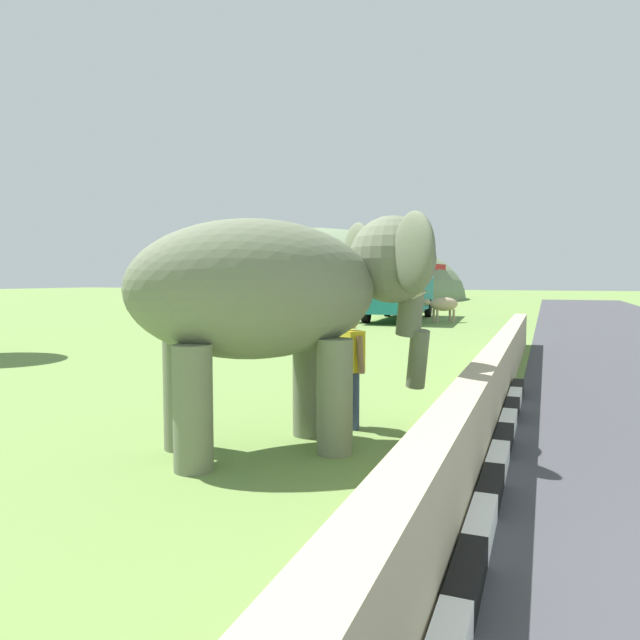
{
  "coord_description": "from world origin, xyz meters",
  "views": [
    {
      "loc": [
        -3.72,
        3.18,
        2.12
      ],
      "look_at": [
        3.14,
        5.86,
        1.6
      ],
      "focal_mm": 32.51,
      "sensor_mm": 36.0,
      "label": 1
    }
  ],
  "objects_px": {
    "elephant": "(285,293)",
    "cow_mid": "(443,305)",
    "bus_red": "(415,279)",
    "cow_near": "(331,308)",
    "person_handler": "(351,364)",
    "cow_far": "(355,305)",
    "bus_teal": "(400,280)",
    "bus_orange": "(381,279)"
  },
  "relations": [
    {
      "from": "bus_teal",
      "to": "elephant",
      "type": "bearing_deg",
      "value": -169.94
    },
    {
      "from": "cow_near",
      "to": "bus_red",
      "type": "bearing_deg",
      "value": 4.91
    },
    {
      "from": "person_handler",
      "to": "cow_near",
      "type": "relative_size",
      "value": 0.96
    },
    {
      "from": "bus_teal",
      "to": "cow_far",
      "type": "relative_size",
      "value": 4.35
    },
    {
      "from": "elephant",
      "to": "cow_far",
      "type": "height_order",
      "value": "elephant"
    },
    {
      "from": "bus_orange",
      "to": "cow_far",
      "type": "xyz_separation_m",
      "value": [
        -13.31,
        -2.31,
        -1.21
      ]
    },
    {
      "from": "cow_mid",
      "to": "cow_far",
      "type": "bearing_deg",
      "value": 109.72
    },
    {
      "from": "cow_near",
      "to": "cow_far",
      "type": "distance_m",
      "value": 3.56
    },
    {
      "from": "elephant",
      "to": "bus_orange",
      "type": "distance_m",
      "value": 34.66
    },
    {
      "from": "bus_orange",
      "to": "bus_red",
      "type": "xyz_separation_m",
      "value": [
        11.6,
        0.04,
        0.0
      ]
    },
    {
      "from": "elephant",
      "to": "bus_red",
      "type": "xyz_separation_m",
      "value": [
        45.31,
        8.05,
        0.14
      ]
    },
    {
      "from": "bus_teal",
      "to": "bus_red",
      "type": "bearing_deg",
      "value": 10.09
    },
    {
      "from": "person_handler",
      "to": "bus_orange",
      "type": "bearing_deg",
      "value": 14.61
    },
    {
      "from": "elephant",
      "to": "bus_teal",
      "type": "bearing_deg",
      "value": 10.06
    },
    {
      "from": "cow_mid",
      "to": "cow_far",
      "type": "xyz_separation_m",
      "value": [
        -1.45,
        4.05,
        0.0
      ]
    },
    {
      "from": "cow_near",
      "to": "cow_far",
      "type": "bearing_deg",
      "value": 1.41
    },
    {
      "from": "bus_orange",
      "to": "bus_red",
      "type": "height_order",
      "value": "same"
    },
    {
      "from": "person_handler",
      "to": "cow_near",
      "type": "distance_m",
      "value": 16.76
    },
    {
      "from": "elephant",
      "to": "person_handler",
      "type": "height_order",
      "value": "elephant"
    },
    {
      "from": "person_handler",
      "to": "cow_mid",
      "type": "bearing_deg",
      "value": 5.84
    },
    {
      "from": "person_handler",
      "to": "bus_teal",
      "type": "distance_m",
      "value": 22.23
    },
    {
      "from": "elephant",
      "to": "bus_teal",
      "type": "xyz_separation_m",
      "value": [
        22.95,
        4.07,
        0.13
      ]
    },
    {
      "from": "bus_red",
      "to": "cow_near",
      "type": "height_order",
      "value": "bus_red"
    },
    {
      "from": "bus_red",
      "to": "cow_near",
      "type": "relative_size",
      "value": 5.69
    },
    {
      "from": "person_handler",
      "to": "cow_mid",
      "type": "distance_m",
      "value": 20.74
    },
    {
      "from": "person_handler",
      "to": "cow_far",
      "type": "bearing_deg",
      "value": 17.79
    },
    {
      "from": "elephant",
      "to": "bus_red",
      "type": "distance_m",
      "value": 46.02
    },
    {
      "from": "bus_teal",
      "to": "cow_far",
      "type": "height_order",
      "value": "bus_teal"
    },
    {
      "from": "bus_orange",
      "to": "cow_near",
      "type": "distance_m",
      "value": 17.08
    },
    {
      "from": "cow_near",
      "to": "cow_far",
      "type": "height_order",
      "value": "same"
    },
    {
      "from": "bus_red",
      "to": "cow_near",
      "type": "distance_m",
      "value": 28.6
    },
    {
      "from": "person_handler",
      "to": "cow_far",
      "type": "relative_size",
      "value": 0.86
    },
    {
      "from": "elephant",
      "to": "cow_mid",
      "type": "height_order",
      "value": "elephant"
    },
    {
      "from": "cow_near",
      "to": "cow_mid",
      "type": "height_order",
      "value": "same"
    },
    {
      "from": "elephant",
      "to": "bus_orange",
      "type": "height_order",
      "value": "bus_orange"
    },
    {
      "from": "elephant",
      "to": "cow_far",
      "type": "distance_m",
      "value": 21.21
    },
    {
      "from": "elephant",
      "to": "person_handler",
      "type": "relative_size",
      "value": 2.34
    },
    {
      "from": "elephant",
      "to": "cow_mid",
      "type": "distance_m",
      "value": 21.94
    },
    {
      "from": "bus_teal",
      "to": "cow_far",
      "type": "xyz_separation_m",
      "value": [
        -2.55,
        1.62,
        -1.21
      ]
    },
    {
      "from": "bus_orange",
      "to": "cow_far",
      "type": "height_order",
      "value": "bus_orange"
    },
    {
      "from": "bus_teal",
      "to": "bus_red",
      "type": "height_order",
      "value": "same"
    },
    {
      "from": "person_handler",
      "to": "cow_far",
      "type": "distance_m",
      "value": 20.14
    }
  ]
}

